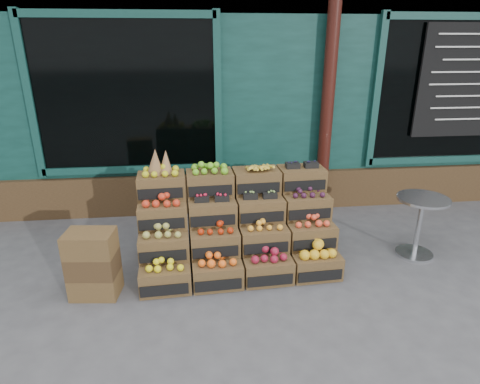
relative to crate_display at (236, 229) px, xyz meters
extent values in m
plane|color=#4A4A4D|center=(0.26, -0.62, -0.42)|extent=(60.00, 60.00, 0.00)
cube|color=#113A34|center=(0.26, 4.58, 1.98)|extent=(12.00, 6.00, 4.80)
cube|color=#113A34|center=(0.26, 1.63, 1.08)|extent=(12.00, 0.12, 3.00)
cube|color=#412E1A|center=(0.26, 1.56, -0.12)|extent=(12.00, 0.18, 0.60)
cube|color=black|center=(-1.34, 1.56, 1.33)|extent=(2.40, 0.06, 2.00)
cube|color=black|center=(3.46, 1.56, 1.33)|extent=(2.40, 0.06, 2.00)
cylinder|color=#34110C|center=(1.46, 1.43, 1.18)|extent=(0.18, 0.18, 3.20)
cube|color=black|center=(3.46, 1.48, 1.48)|extent=(1.30, 0.04, 1.60)
cube|color=brown|center=(-0.79, -0.48, -0.29)|extent=(0.54, 0.39, 0.26)
cube|color=black|center=(-0.78, -0.67, -0.31)|extent=(0.49, 0.04, 0.12)
cube|color=yellow|center=(-0.79, -0.48, -0.11)|extent=(0.43, 0.30, 0.08)
cube|color=brown|center=(-0.24, -0.45, -0.29)|extent=(0.54, 0.39, 0.26)
cube|color=black|center=(-0.23, -0.64, -0.31)|extent=(0.49, 0.04, 0.12)
cube|color=orange|center=(-0.24, -0.45, -0.11)|extent=(0.43, 0.30, 0.09)
cube|color=brown|center=(0.30, -0.42, -0.29)|extent=(0.54, 0.39, 0.26)
cube|color=black|center=(0.31, -0.62, -0.31)|extent=(0.49, 0.04, 0.12)
cube|color=maroon|center=(0.30, -0.42, -0.10)|extent=(0.43, 0.30, 0.10)
cube|color=brown|center=(0.85, -0.40, -0.29)|extent=(0.54, 0.39, 0.26)
cube|color=black|center=(0.86, -0.59, -0.31)|extent=(0.49, 0.04, 0.12)
cube|color=gold|center=(0.85, -0.40, -0.09)|extent=(0.43, 0.30, 0.12)
cube|color=brown|center=(-0.80, -0.25, -0.02)|extent=(0.54, 0.39, 0.26)
cube|color=black|center=(-0.79, -0.45, -0.05)|extent=(0.49, 0.04, 0.12)
cube|color=#9D9B46|center=(-0.80, -0.25, 0.15)|extent=(0.43, 0.30, 0.09)
cube|color=brown|center=(-0.25, -0.23, -0.02)|extent=(0.54, 0.39, 0.26)
cube|color=black|center=(-0.24, -0.42, -0.05)|extent=(0.49, 0.04, 0.12)
cube|color=#AD2309|center=(-0.25, -0.23, 0.15)|extent=(0.43, 0.30, 0.08)
cube|color=brown|center=(0.29, -0.20, -0.02)|extent=(0.54, 0.39, 0.26)
cube|color=black|center=(0.30, -0.39, -0.05)|extent=(0.49, 0.04, 0.12)
cube|color=orange|center=(0.29, -0.20, 0.15)|extent=(0.43, 0.30, 0.07)
cube|color=brown|center=(0.84, -0.17, -0.02)|extent=(0.54, 0.39, 0.26)
cube|color=black|center=(0.85, -0.37, -0.05)|extent=(0.49, 0.04, 0.12)
cube|color=#E9482B|center=(0.84, -0.17, 0.15)|extent=(0.43, 0.30, 0.08)
cube|color=brown|center=(-0.81, -0.03, 0.24)|extent=(0.54, 0.39, 0.26)
cube|color=black|center=(-0.80, -0.23, 0.22)|extent=(0.49, 0.04, 0.12)
cube|color=red|center=(-0.81, -0.03, 0.42)|extent=(0.43, 0.30, 0.09)
cube|color=brown|center=(-0.27, 0.00, 0.24)|extent=(0.54, 0.39, 0.26)
cube|color=black|center=(-0.26, -0.20, 0.22)|extent=(0.49, 0.04, 0.12)
cube|color=#B71933|center=(-0.27, 0.00, 0.39)|extent=(0.43, 0.30, 0.04)
cube|color=brown|center=(0.28, 0.02, 0.24)|extent=(0.54, 0.39, 0.26)
cube|color=black|center=(0.29, -0.17, 0.22)|extent=(0.49, 0.04, 0.12)
cube|color=#82AA51|center=(0.28, 0.02, 0.39)|extent=(0.43, 0.30, 0.03)
cube|color=brown|center=(0.83, 0.05, 0.24)|extent=(0.54, 0.39, 0.26)
cube|color=black|center=(0.84, -0.14, 0.22)|extent=(0.49, 0.04, 0.12)
cube|color=#39152E|center=(0.83, 0.05, 0.41)|extent=(0.43, 0.30, 0.07)
cube|color=brown|center=(-0.82, 0.19, 0.50)|extent=(0.54, 0.39, 0.26)
cube|color=black|center=(-0.81, 0.00, 0.48)|extent=(0.49, 0.04, 0.12)
cube|color=gold|center=(-0.82, 0.19, 0.68)|extent=(0.43, 0.30, 0.09)
cube|color=brown|center=(-0.28, 0.22, 0.50)|extent=(0.54, 0.39, 0.26)
cube|color=black|center=(-0.27, 0.02, 0.48)|extent=(0.49, 0.04, 0.12)
cube|color=#64B021|center=(-0.28, 0.22, 0.68)|extent=(0.43, 0.30, 0.09)
cube|color=brown|center=(0.27, 0.25, 0.50)|extent=(0.54, 0.39, 0.26)
cube|color=black|center=(0.28, 0.05, 0.48)|extent=(0.49, 0.04, 0.12)
cube|color=gold|center=(0.27, 0.25, 0.68)|extent=(0.43, 0.30, 0.08)
cube|color=brown|center=(0.82, 0.27, 0.50)|extent=(0.54, 0.39, 0.26)
cube|color=black|center=(0.83, 0.08, 0.48)|extent=(0.49, 0.04, 0.12)
cube|color=#1A173A|center=(0.82, 0.27, 0.65)|extent=(0.43, 0.30, 0.03)
cube|color=#412E1A|center=(0.02, -0.21, -0.29)|extent=(2.19, 0.47, 0.26)
cube|color=#412E1A|center=(0.01, 0.01, -0.15)|extent=(2.19, 0.47, 0.53)
cube|color=#412E1A|center=(0.00, 0.23, -0.02)|extent=(2.19, 0.47, 0.79)
cone|color=olive|center=(-0.87, 0.19, 0.79)|extent=(0.18, 0.18, 0.30)
cone|color=olive|center=(-0.76, 0.23, 0.77)|extent=(0.16, 0.16, 0.26)
cube|color=brown|center=(-1.50, -0.50, -0.30)|extent=(0.51, 0.38, 0.24)
cube|color=#412E1A|center=(-1.50, -0.50, -0.06)|extent=(0.51, 0.38, 0.24)
cube|color=brown|center=(-1.50, -0.50, 0.17)|extent=(0.51, 0.38, 0.24)
cylinder|color=#B8BABF|center=(2.19, -0.09, -0.40)|extent=(0.44, 0.44, 0.03)
cylinder|color=#B8BABF|center=(2.19, -0.09, -0.05)|extent=(0.06, 0.06, 0.72)
cylinder|color=#B8BABF|center=(2.19, -0.09, 0.32)|extent=(0.60, 0.60, 0.03)
imported|color=#154A26|center=(-1.09, 2.24, 0.58)|extent=(0.75, 0.52, 1.99)
camera|label=1|loc=(-0.41, -4.16, 2.05)|focal=30.00mm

